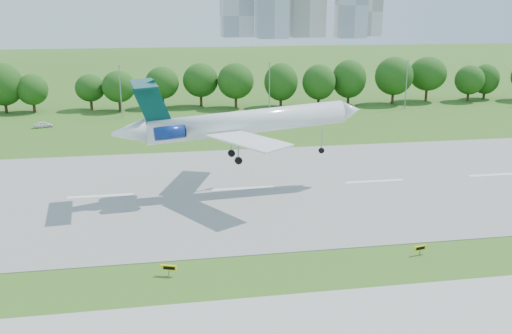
{
  "coord_description": "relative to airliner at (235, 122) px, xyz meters",
  "views": [
    {
      "loc": [
        -11.39,
        -52.41,
        25.91
      ],
      "look_at": [
        0.72,
        18.0,
        5.26
      ],
      "focal_mm": 40.0,
      "sensor_mm": 36.0,
      "label": 1
    }
  ],
  "objects": [
    {
      "name": "light_poles",
      "position": [
        -1.45,
        57.19,
        -3.55
      ],
      "size": [
        175.9,
        0.25,
        12.19
      ],
      "color": "gray",
      "rests_on": "ground"
    },
    {
      "name": "airliner",
      "position": [
        0.0,
        0.0,
        0.0
      ],
      "size": [
        36.03,
        26.07,
        11.85
      ],
      "rotation": [
        0.0,
        -0.05,
        0.11
      ],
      "color": "white",
      "rests_on": "ground"
    },
    {
      "name": "ground",
      "position": [
        1.05,
        -24.81,
        -9.88
      ],
      "size": [
        600.0,
        600.0,
        0.0
      ],
      "primitive_type": "plane",
      "color": "#2E5717",
      "rests_on": "ground"
    },
    {
      "name": "runway",
      "position": [
        1.05,
        0.19,
        -9.84
      ],
      "size": [
        400.0,
        45.0,
        0.08
      ],
      "primitive_type": "cube",
      "color": "gray",
      "rests_on": "ground"
    },
    {
      "name": "tree_line",
      "position": [
        1.05,
        67.19,
        -3.7
      ],
      "size": [
        288.4,
        8.4,
        10.4
      ],
      "color": "#382314",
      "rests_on": "ground"
    },
    {
      "name": "taxi_sign_centre",
      "position": [
        -10.16,
        -25.49,
        -9.05
      ],
      "size": [
        1.58,
        0.7,
        1.13
      ],
      "rotation": [
        0.0,
        0.0,
        -0.33
      ],
      "color": "gray",
      "rests_on": "ground"
    },
    {
      "name": "taxi_sign_right",
      "position": [
        16.4,
        -25.13,
        -9.13
      ],
      "size": [
        1.45,
        0.43,
        1.02
      ],
      "rotation": [
        0.0,
        0.0,
        0.19
      ],
      "color": "gray",
      "rests_on": "ground"
    },
    {
      "name": "service_vehicle_b",
      "position": [
        -35.1,
        49.12,
        -9.24
      ],
      "size": [
        4.08,
        2.57,
        1.3
      ],
      "primitive_type": "imported",
      "rotation": [
        0.0,
        0.0,
        1.87
      ],
      "color": "white",
      "rests_on": "ground"
    }
  ]
}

